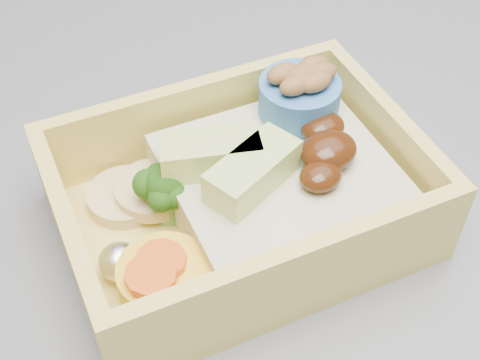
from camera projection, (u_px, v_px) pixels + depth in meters
bento_box at (249, 190)px, 0.38m from camera, size 0.22×0.17×0.07m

